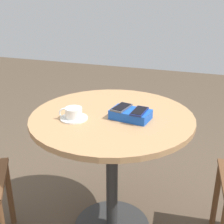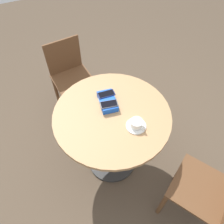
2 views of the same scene
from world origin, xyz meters
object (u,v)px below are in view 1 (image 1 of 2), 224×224
at_px(phone_gray, 122,107).
at_px(phone_navy, 139,111).
at_px(saucer, 74,118).
at_px(round_table, 112,142).
at_px(phone_box, 131,114).
at_px(coffee_cup, 73,113).

bearing_deg(phone_gray, phone_navy, 167.14).
distance_m(phone_gray, saucer, 0.26).
distance_m(round_table, saucer, 0.27).
xyz_separation_m(phone_box, phone_gray, (0.05, -0.01, 0.03)).
height_order(round_table, coffee_cup, coffee_cup).
relative_size(phone_gray, coffee_cup, 1.21).
bearing_deg(phone_gray, saucer, 25.11).
relative_size(saucer, coffee_cup, 1.24).
distance_m(phone_gray, coffee_cup, 0.26).
bearing_deg(saucer, round_table, -148.65).
xyz_separation_m(phone_gray, coffee_cup, (0.23, 0.11, -0.02)).
xyz_separation_m(phone_box, coffee_cup, (0.29, 0.10, 0.01)).
distance_m(round_table, phone_box, 0.22).
relative_size(round_table, saucer, 6.11).
bearing_deg(phone_navy, phone_box, -14.33).
bearing_deg(round_table, saucer, 31.35).
bearing_deg(phone_gray, phone_box, 168.48).
relative_size(round_table, phone_box, 4.04).
height_order(phone_navy, phone_gray, same).
height_order(phone_gray, saucer, phone_gray).
bearing_deg(coffee_cup, saucer, -155.83).
xyz_separation_m(round_table, phone_gray, (-0.05, -0.00, 0.22)).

